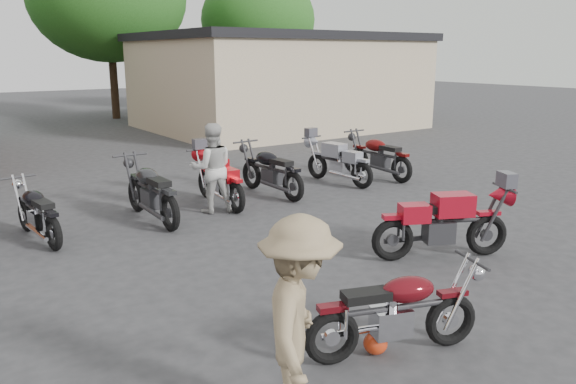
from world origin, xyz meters
TOP-DOWN VIEW (x-y plane):
  - ground at (0.00, 0.00)m, footprint 90.00×90.00m
  - stucco_building at (8.50, 15.00)m, footprint 10.00×8.00m
  - tree_2 at (4.00, 22.00)m, footprint 7.04×7.04m
  - tree_3 at (12.00, 22.00)m, footprint 6.08×6.08m
  - vintage_motorcycle at (-0.78, -0.87)m, footprint 1.92×1.16m
  - sportbike at (1.82, 0.71)m, footprint 2.14×1.51m
  - helmet at (-0.95, -0.75)m, footprint 0.30×0.30m
  - person_light at (0.19, 4.96)m, footprint 1.01×0.89m
  - person_tan at (-2.23, -1.18)m, footprint 1.25×1.32m
  - row_bike_2 at (-2.96, 5.09)m, footprint 0.80×1.87m
  - row_bike_3 at (-1.01, 5.10)m, footprint 0.72×2.12m
  - row_bike_4 at (0.55, 5.36)m, footprint 0.75×2.00m
  - row_bike_5 at (1.85, 5.46)m, footprint 0.81×2.10m
  - row_bike_6 at (3.76, 5.47)m, footprint 0.89×2.03m
  - row_bike_7 at (5.01, 5.40)m, footprint 0.68×2.05m

SIDE VIEW (x-z plane):
  - ground at x=0.00m, z-range 0.00..0.00m
  - helmet at x=-0.95m, z-range 0.00..0.23m
  - row_bike_2 at x=-2.96m, z-range 0.00..1.05m
  - vintage_motorcycle at x=-0.78m, z-range 0.00..1.06m
  - row_bike_6 at x=3.76m, z-range 0.00..1.14m
  - row_bike_4 at x=0.55m, z-range 0.00..1.14m
  - sportbike at x=1.82m, z-range 0.00..1.19m
  - row_bike_7 at x=5.01m, z-range 0.00..1.19m
  - row_bike_5 at x=1.85m, z-range 0.00..1.19m
  - row_bike_3 at x=-1.01m, z-range 0.00..1.23m
  - person_light at x=0.19m, z-range 0.00..1.73m
  - person_tan at x=-2.23m, z-range 0.00..1.79m
  - stucco_building at x=8.50m, z-range 0.00..3.50m
  - tree_3 at x=12.00m, z-range 0.00..7.60m
  - tree_2 at x=4.00m, z-range 0.00..8.80m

